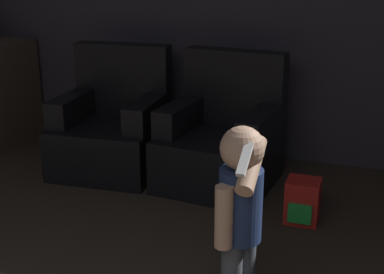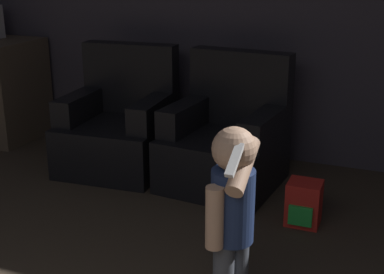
{
  "view_description": "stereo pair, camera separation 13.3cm",
  "coord_description": "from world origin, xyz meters",
  "px_view_note": "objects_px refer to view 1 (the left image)",
  "views": [
    {
      "loc": [
        0.96,
        0.34,
        1.57
      ],
      "look_at": [
        -0.01,
        3.12,
        0.58
      ],
      "focal_mm": 50.0,
      "sensor_mm": 36.0,
      "label": 1
    },
    {
      "loc": [
        1.09,
        0.38,
        1.57
      ],
      "look_at": [
        -0.01,
        3.12,
        0.58
      ],
      "focal_mm": 50.0,
      "sensor_mm": 36.0,
      "label": 2
    }
  ],
  "objects_px": {
    "armchair_right": "(222,140)",
    "person_toddler": "(240,205)",
    "toy_backpack": "(302,201)",
    "armchair_left": "(114,128)"
  },
  "relations": [
    {
      "from": "armchair_right",
      "to": "person_toddler",
      "type": "xyz_separation_m",
      "value": [
        0.49,
        -1.42,
        0.2
      ]
    },
    {
      "from": "armchair_right",
      "to": "toy_backpack",
      "type": "height_order",
      "value": "armchair_right"
    },
    {
      "from": "armchair_left",
      "to": "toy_backpack",
      "type": "relative_size",
      "value": 3.37
    },
    {
      "from": "armchair_right",
      "to": "person_toddler",
      "type": "relative_size",
      "value": 1.05
    },
    {
      "from": "armchair_right",
      "to": "person_toddler",
      "type": "height_order",
      "value": "armchair_right"
    },
    {
      "from": "armchair_left",
      "to": "person_toddler",
      "type": "height_order",
      "value": "armchair_left"
    },
    {
      "from": "armchair_left",
      "to": "person_toddler",
      "type": "distance_m",
      "value": 1.98
    },
    {
      "from": "armchair_right",
      "to": "toy_backpack",
      "type": "relative_size",
      "value": 3.37
    },
    {
      "from": "armchair_left",
      "to": "armchair_right",
      "type": "relative_size",
      "value": 1.0
    },
    {
      "from": "armchair_right",
      "to": "armchair_left",
      "type": "bearing_deg",
      "value": -174.73
    }
  ]
}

